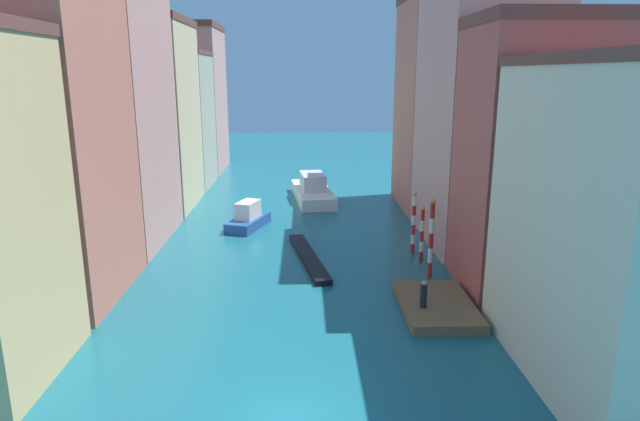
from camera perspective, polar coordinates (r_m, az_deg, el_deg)
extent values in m
plane|color=#196070|center=(43.95, -2.49, -2.36)|extent=(154.00, 154.00, 0.00)
cube|color=#C6705B|center=(33.36, -27.34, 9.85)|extent=(7.28, 9.40, 21.74)
cube|color=tan|center=(43.19, -21.21, 9.12)|extent=(7.28, 11.29, 18.79)
cube|color=beige|center=(54.13, -17.18, 9.23)|extent=(7.28, 10.32, 16.84)
cube|color=brown|center=(54.18, -17.88, 18.44)|extent=(7.42, 10.53, 0.61)
cube|color=#BCB299|center=(63.89, -14.77, 8.97)|extent=(7.28, 9.14, 14.46)
cube|color=brown|center=(63.71, -15.21, 15.65)|extent=(7.42, 9.32, 0.44)
cube|color=tan|center=(73.79, -13.10, 11.02)|extent=(7.28, 10.84, 17.83)
cube|color=brown|center=(73.92, -13.52, 18.21)|extent=(7.42, 11.06, 0.73)
cube|color=beige|center=(24.88, 29.75, -1.90)|extent=(7.28, 11.77, 12.79)
cube|color=#B25147|center=(33.29, 21.25, 4.57)|extent=(7.28, 7.05, 14.97)
cube|color=brown|center=(33.04, 22.51, 18.04)|extent=(7.42, 7.19, 0.66)
cube|color=tan|center=(42.08, 16.45, 10.20)|extent=(7.28, 11.98, 19.98)
cube|color=#C6705B|center=(53.03, 12.60, 10.50)|extent=(7.28, 10.43, 18.83)
cube|color=brown|center=(30.51, 12.10, -9.73)|extent=(3.77, 6.11, 0.57)
cylinder|color=black|center=(29.28, 10.78, -8.80)|extent=(0.36, 0.36, 1.22)
sphere|color=tan|center=(29.01, 10.85, -7.45)|extent=(0.26, 0.26, 0.26)
cylinder|color=red|center=(35.16, 11.38, -6.09)|extent=(0.29, 0.29, 0.96)
cylinder|color=white|center=(34.85, 11.46, -4.61)|extent=(0.29, 0.29, 0.96)
cylinder|color=red|center=(34.56, 11.54, -3.10)|extent=(0.29, 0.29, 0.96)
cylinder|color=white|center=(34.29, 11.62, -1.56)|extent=(0.29, 0.29, 0.96)
cylinder|color=red|center=(34.05, 11.70, -0.01)|extent=(0.29, 0.29, 0.96)
sphere|color=gold|center=(33.91, 11.75, 0.97)|extent=(0.32, 0.32, 0.32)
cylinder|color=red|center=(37.81, 10.51, -4.78)|extent=(0.25, 0.25, 0.73)
cylinder|color=white|center=(37.58, 10.55, -3.72)|extent=(0.25, 0.25, 0.73)
cylinder|color=red|center=(37.36, 10.61, -2.65)|extent=(0.25, 0.25, 0.73)
cylinder|color=white|center=(37.16, 10.66, -1.57)|extent=(0.25, 0.25, 0.73)
cylinder|color=red|center=(36.97, 10.71, -0.48)|extent=(0.25, 0.25, 0.73)
sphere|color=gold|center=(36.86, 10.74, 0.22)|extent=(0.28, 0.28, 0.28)
cylinder|color=red|center=(39.52, 9.66, -3.93)|extent=(0.29, 0.29, 0.70)
cylinder|color=white|center=(39.31, 9.70, -2.96)|extent=(0.29, 0.29, 0.70)
cylinder|color=red|center=(39.11, 9.74, -1.98)|extent=(0.29, 0.29, 0.70)
cylinder|color=white|center=(38.93, 9.78, -0.99)|extent=(0.29, 0.29, 0.70)
cylinder|color=red|center=(38.75, 9.83, 0.01)|extent=(0.29, 0.29, 0.70)
cylinder|color=white|center=(38.59, 9.87, 1.02)|extent=(0.29, 0.29, 0.70)
sphere|color=gold|center=(38.49, 9.90, 1.69)|extent=(0.31, 0.31, 0.31)
cube|color=white|center=(55.36, -0.77, 1.73)|extent=(4.52, 10.74, 1.15)
cube|color=silver|center=(55.09, -0.77, 3.09)|extent=(2.70, 4.58, 1.54)
cube|color=black|center=(37.65, -1.23, -4.91)|extent=(2.87, 9.99, 0.37)
cube|color=#234C93|center=(45.67, -7.50, -1.28)|extent=(3.55, 5.39, 0.85)
cube|color=silver|center=(45.39, -7.55, 0.09)|extent=(2.09, 2.77, 1.40)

